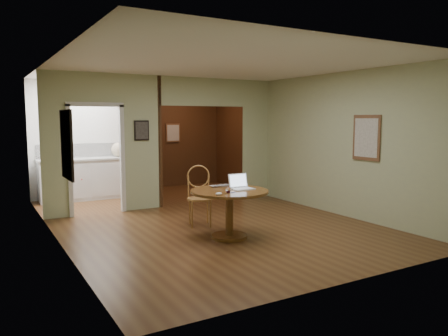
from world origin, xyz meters
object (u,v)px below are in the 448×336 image
dining_table (229,203)px  chair (199,192)px  open_laptop (240,185)px  closed_laptop (222,186)px

dining_table → chair: bearing=91.4°
dining_table → open_laptop: 0.33m
open_laptop → closed_laptop: 0.35m
chair → open_laptop: 1.02m
chair → dining_table: bearing=-70.2°
chair → closed_laptop: (0.07, -0.66, 0.19)m
dining_table → closed_laptop: size_ratio=3.44×
dining_table → chair: 0.98m
dining_table → chair: size_ratio=1.16×
chair → open_laptop: size_ratio=3.12×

